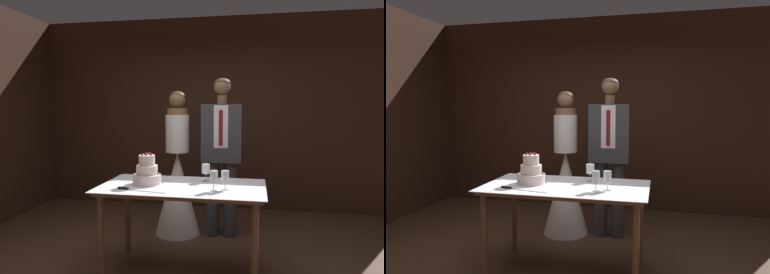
# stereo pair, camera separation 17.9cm
# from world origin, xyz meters

# --- Properties ---
(wall_back) EXTENTS (5.55, 0.12, 2.85)m
(wall_back) POSITION_xyz_m (0.00, 2.36, 1.43)
(wall_back) COLOR #382116
(wall_back) RESTS_ON ground_plane
(cake_table) EXTENTS (1.50, 0.81, 0.82)m
(cake_table) POSITION_xyz_m (-0.02, 0.20, 0.72)
(cake_table) COLOR brown
(cake_table) RESTS_ON ground_plane
(tiered_cake) EXTENTS (0.27, 0.27, 0.29)m
(tiered_cake) POSITION_xyz_m (-0.36, 0.20, 0.92)
(tiered_cake) COLOR beige
(tiered_cake) RESTS_ON cake_table
(cake_knife) EXTENTS (0.45, 0.09, 0.02)m
(cake_knife) POSITION_xyz_m (-0.42, -0.06, 0.82)
(cake_knife) COLOR silver
(cake_knife) RESTS_ON cake_table
(wine_glass_near) EXTENTS (0.07, 0.07, 0.17)m
(wine_glass_near) POSITION_xyz_m (0.37, 0.09, 0.93)
(wine_glass_near) COLOR silver
(wine_glass_near) RESTS_ON cake_table
(wine_glass_middle) EXTENTS (0.07, 0.07, 0.18)m
(wine_glass_middle) POSITION_xyz_m (0.28, 0.05, 0.93)
(wine_glass_middle) COLOR silver
(wine_glass_middle) RESTS_ON cake_table
(wine_glass_far) EXTENTS (0.08, 0.08, 0.17)m
(wine_glass_far) POSITION_xyz_m (0.16, 0.40, 0.93)
(wine_glass_far) COLOR silver
(wine_glass_far) RESTS_ON cake_table
(bride) EXTENTS (0.54, 0.54, 1.71)m
(bride) POSITION_xyz_m (-0.29, 1.15, 0.62)
(bride) COLOR white
(bride) RESTS_ON ground_plane
(groom) EXTENTS (0.46, 0.25, 1.86)m
(groom) POSITION_xyz_m (0.24, 1.15, 1.04)
(groom) COLOR #38383D
(groom) RESTS_ON ground_plane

